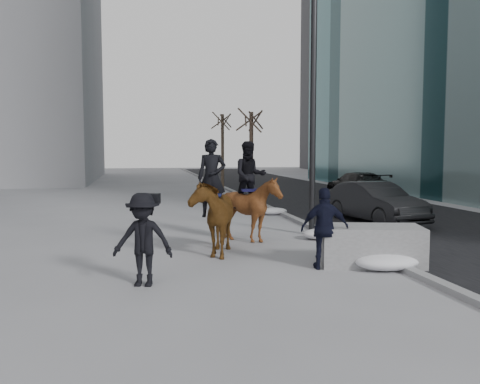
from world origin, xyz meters
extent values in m
plane|color=gray|center=(0.00, 0.00, 0.00)|extent=(120.00, 120.00, 0.00)
cube|color=black|center=(7.00, 10.00, 0.01)|extent=(8.00, 90.00, 0.01)
cube|color=gray|center=(3.00, 10.00, 0.06)|extent=(0.25, 90.00, 0.12)
cube|color=gray|center=(2.55, -0.87, 0.44)|extent=(2.39, 1.60, 0.88)
imported|color=black|center=(5.65, 5.28, 0.71)|extent=(2.22, 4.49, 1.41)
imported|color=black|center=(9.11, 14.50, 0.68)|extent=(2.07, 4.72, 1.35)
imported|color=#4C2D0F|center=(-0.71, 1.07, 0.92)|extent=(1.43, 2.34, 1.84)
imported|color=black|center=(-0.71, 1.22, 1.86)|extent=(0.78, 0.60, 1.93)
cube|color=#10153E|center=(-0.71, 1.22, 1.45)|extent=(0.59, 0.65, 0.06)
imported|color=#46220E|center=(0.55, 2.43, 0.91)|extent=(1.55, 1.73, 1.82)
imported|color=black|center=(0.55, 2.58, 1.83)|extent=(0.96, 0.77, 1.90)
cube|color=#0F0E34|center=(0.55, 2.58, 1.43)|extent=(0.51, 0.58, 0.06)
imported|color=black|center=(1.41, -1.01, 0.88)|extent=(1.08, 0.57, 1.75)
cylinder|color=orange|center=(1.36, -0.46, 1.15)|extent=(0.04, 0.18, 0.07)
imported|color=black|center=(-2.42, -1.62, 0.88)|extent=(1.27, 0.95, 1.75)
cube|color=black|center=(-2.27, -1.37, 1.62)|extent=(0.41, 0.31, 0.20)
cylinder|color=black|center=(2.60, 3.22, 4.50)|extent=(0.18, 0.18, 9.00)
ellipsoid|color=silver|center=(2.70, 13.32, 0.14)|extent=(1.10, 0.70, 0.28)
ellipsoid|color=silver|center=(2.70, 2.41, 0.16)|extent=(1.24, 0.79, 0.32)
ellipsoid|color=silver|center=(2.70, 8.00, 0.14)|extent=(1.09, 0.69, 0.28)
ellipsoid|color=silver|center=(2.70, -1.35, 0.18)|extent=(1.44, 0.92, 0.37)
camera|label=1|loc=(-2.47, -11.17, 2.56)|focal=38.00mm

